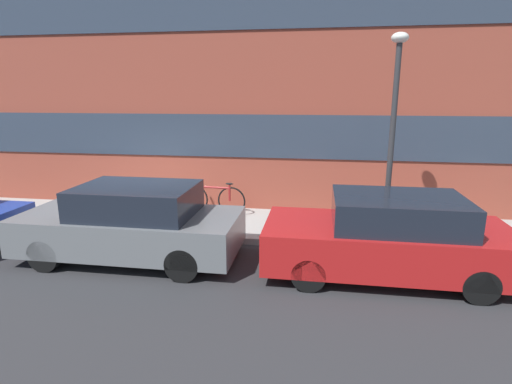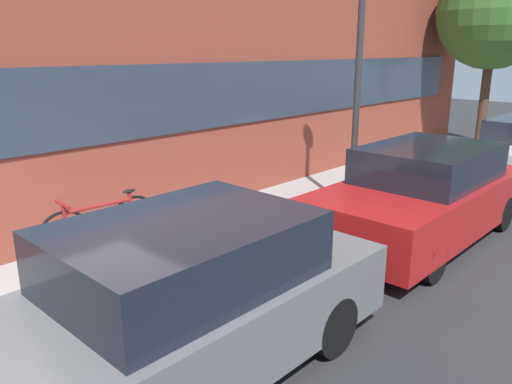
% 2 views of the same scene
% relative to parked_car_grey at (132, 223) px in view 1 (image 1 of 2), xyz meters
% --- Properties ---
extents(ground_plane, '(56.00, 56.00, 0.00)m').
position_rel_parked_car_grey_xyz_m(ground_plane, '(-0.32, 1.05, -0.72)').
color(ground_plane, '#2B2B2D').
extents(sidewalk_strip, '(28.00, 2.29, 0.14)m').
position_rel_parked_car_grey_xyz_m(sidewalk_strip, '(-0.32, 2.20, -0.65)').
color(sidewalk_strip, '#9E9E99').
rests_on(sidewalk_strip, ground_plane).
extents(rowhouse_facade, '(28.00, 1.02, 9.45)m').
position_rel_parked_car_grey_xyz_m(rowhouse_facade, '(-0.32, 3.79, 4.02)').
color(rowhouse_facade, brown).
rests_on(rowhouse_facade, ground_plane).
extents(parked_car_grey, '(4.19, 1.76, 1.47)m').
position_rel_parked_car_grey_xyz_m(parked_car_grey, '(0.00, 0.00, 0.00)').
color(parked_car_grey, slate).
rests_on(parked_car_grey, ground_plane).
extents(parked_car_red, '(4.20, 1.79, 1.45)m').
position_rel_parked_car_grey_xyz_m(parked_car_red, '(4.74, 0.00, -0.01)').
color(parked_car_red, '#AD1919').
rests_on(parked_car_red, ground_plane).
extents(bicycle, '(1.72, 0.44, 0.83)m').
position_rel_parked_car_grey_xyz_m(bicycle, '(0.85, 2.73, -0.17)').
color(bicycle, black).
rests_on(bicycle, sidewalk_strip).
extents(lamp_post, '(0.32, 0.32, 4.11)m').
position_rel_parked_car_grey_xyz_m(lamp_post, '(4.90, 1.36, 2.00)').
color(lamp_post, '#2D2D30').
rests_on(lamp_post, sidewalk_strip).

